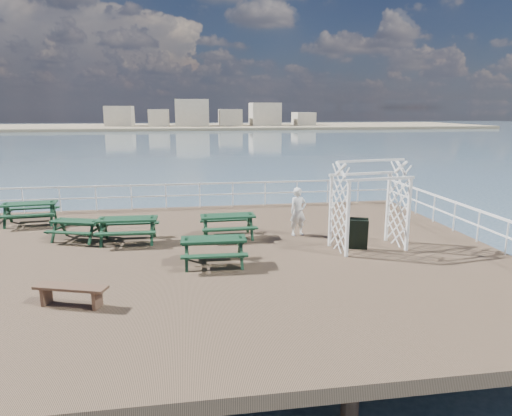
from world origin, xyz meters
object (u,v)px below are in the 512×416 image
Objects in this scene: picnic_table_e at (214,245)px; flat_bench_near at (71,291)px; person at (298,212)px; picnic_table_c at (228,221)px; picnic_table_a at (30,209)px; trellis_arbor at (369,210)px; picnic_table_d at (128,225)px; picnic_table_b at (76,226)px.

picnic_table_e reaches higher than flat_bench_near.
person is at bearing 42.04° from picnic_table_e.
picnic_table_c is 1.12× the size of person.
picnic_table_c reaches higher than flat_bench_near.
picnic_table_a is 8.70m from picnic_table_e.
person reaches higher than picnic_table_a.
flat_bench_near is 0.60× the size of trellis_arbor.
picnic_table_e is at bearing -105.09° from picnic_table_c.
picnic_table_a is 1.24× the size of person.
trellis_arbor is (7.52, -1.86, 0.66)m from picnic_table_d.
picnic_table_a is at bearing 156.31° from picnic_table_c.
picnic_table_c is (5.02, -0.45, 0.08)m from picnic_table_b.
trellis_arbor is at bearing 38.70° from flat_bench_near.
flat_bench_near is at bearing -167.48° from trellis_arbor.
flat_bench_near is (-3.98, -4.97, -0.22)m from picnic_table_c.
picnic_table_b is 7.48m from person.
picnic_table_d is 1.16× the size of person.
picnic_table_c is (7.25, -2.97, -0.03)m from picnic_table_a.
picnic_table_e is at bearing 52.56° from flat_bench_near.
picnic_table_b is at bearing 119.09° from flat_bench_near.
picnic_table_a is 3.37m from picnic_table_b.
picnic_table_a is at bearing 150.09° from picnic_table_b.
picnic_table_e is at bearing -17.20° from picnic_table_b.
picnic_table_e is 0.66× the size of trellis_arbor.
person reaches higher than picnic_table_c.
picnic_table_c is at bearing 77.99° from picnic_table_e.
person is at bearing 14.57° from picnic_table_b.
picnic_table_b is at bearing 173.47° from picnic_table_c.
picnic_table_a reaches higher than picnic_table_d.
trellis_arbor reaches higher than picnic_table_e.
picnic_table_c is at bearing 147.78° from trellis_arbor.
picnic_table_c is 3.29m from picnic_table_d.
picnic_table_e is 1.10× the size of flat_bench_near.
picnic_table_a is at bearing 130.58° from flat_bench_near.
picnic_table_a reaches higher than flat_bench_near.
picnic_table_a is 0.74× the size of trellis_arbor.
picnic_table_c is at bearing 2.63° from picnic_table_d.
flat_bench_near is at bearing -130.06° from picnic_table_c.
picnic_table_e is (2.63, -2.65, -0.03)m from picnic_table_d.
trellis_arbor reaches higher than person.
trellis_arbor is (4.88, 0.80, 0.68)m from picnic_table_e.
trellis_arbor reaches higher than picnic_table_a.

